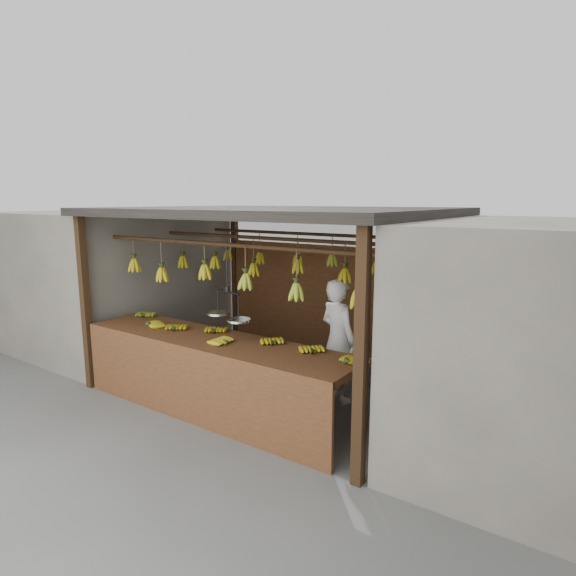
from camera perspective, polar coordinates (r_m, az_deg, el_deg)
The scene contains 8 objects.
ground at distance 6.76m, azimuth -1.48°, elevation -11.29°, with size 80.00×80.00×0.00m, color #5B5B57.
stall at distance 6.57m, azimuth 0.14°, elevation 5.80°, with size 4.30×3.30×2.40m.
neighbor_left at distance 9.00m, azimuth -20.36°, elevation 1.13°, with size 3.00×3.00×2.30m, color slate.
counter at distance 5.68m, azimuth -9.51°, elevation -8.06°, with size 3.66×0.83×0.96m.
hanging_bananas at distance 6.34m, azimuth -1.55°, elevation 2.29°, with size 3.62×2.21×0.39m.
balance_scale at distance 5.62m, azimuth -7.13°, elevation -2.91°, with size 0.69×0.38×0.85m.
vendor at distance 6.06m, azimuth 5.94°, elevation -6.17°, with size 0.57×0.37×1.55m, color white.
bag_bundles at distance 6.83m, azimuth 18.76°, elevation -2.95°, with size 0.08×0.26×1.22m.
Camera 1 is at (3.72, -5.07, 2.50)m, focal length 30.00 mm.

